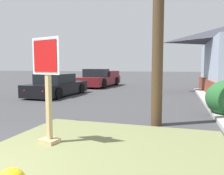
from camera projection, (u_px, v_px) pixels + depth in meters
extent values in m
cube|color=olive|center=(94.00, 168.00, 3.45)|extent=(4.50, 5.20, 0.08)
cube|color=yellow|center=(11.00, 172.00, 1.43)|extent=(0.04, 0.04, 0.04)
cube|color=tan|center=(48.00, 93.00, 4.41)|extent=(0.11, 0.11, 2.06)
cube|color=tan|center=(50.00, 141.00, 4.50)|extent=(0.42, 0.36, 0.08)
cube|color=white|center=(45.00, 56.00, 4.29)|extent=(0.71, 0.19, 0.73)
cube|color=red|center=(45.00, 56.00, 4.28)|extent=(0.60, 0.16, 0.62)
cylinder|color=black|center=(74.00, 123.00, 6.35)|extent=(0.70, 0.70, 0.02)
cube|color=black|center=(58.00, 88.00, 12.60)|extent=(1.83, 4.38, 0.64)
cube|color=black|center=(55.00, 79.00, 12.34)|extent=(1.55, 2.03, 0.56)
cylinder|color=black|center=(58.00, 88.00, 14.15)|extent=(0.23, 0.62, 0.62)
cylinder|color=black|center=(81.00, 88.00, 13.64)|extent=(0.23, 0.62, 0.62)
cylinder|color=black|center=(30.00, 92.00, 11.58)|extent=(0.23, 0.62, 0.62)
cylinder|color=black|center=(58.00, 93.00, 11.08)|extent=(0.23, 0.62, 0.62)
sphere|color=white|center=(68.00, 84.00, 14.78)|extent=(0.14, 0.14, 0.14)
sphere|color=red|center=(25.00, 91.00, 10.73)|extent=(0.12, 0.12, 0.12)
sphere|color=white|center=(82.00, 85.00, 14.46)|extent=(0.14, 0.14, 0.14)
sphere|color=red|center=(43.00, 91.00, 10.41)|extent=(0.12, 0.12, 0.12)
cube|color=maroon|center=(100.00, 81.00, 18.48)|extent=(2.28, 5.26, 0.68)
cube|color=black|center=(96.00, 73.00, 17.74)|extent=(1.86, 1.43, 0.68)
cube|color=maroon|center=(114.00, 74.00, 18.95)|extent=(0.20, 2.17, 0.44)
cube|color=maroon|center=(93.00, 73.00, 19.60)|extent=(0.20, 2.17, 0.44)
cube|color=maroon|center=(110.00, 73.00, 20.81)|extent=(1.84, 0.19, 0.44)
cylinder|color=black|center=(103.00, 84.00, 16.71)|extent=(0.30, 0.77, 0.76)
cylinder|color=black|center=(81.00, 83.00, 17.35)|extent=(0.30, 0.77, 0.76)
cylinder|color=black|center=(116.00, 81.00, 19.63)|extent=(0.30, 0.77, 0.76)
cylinder|color=black|center=(96.00, 81.00, 20.26)|extent=(0.30, 0.77, 0.76)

